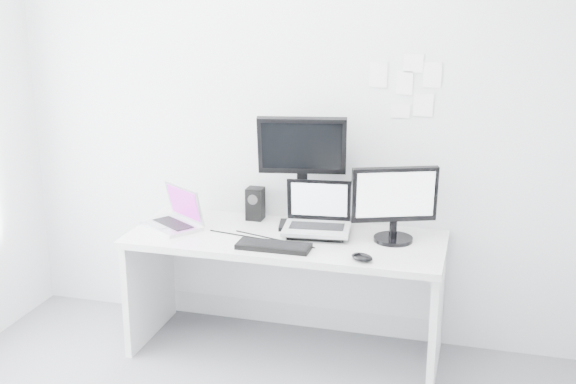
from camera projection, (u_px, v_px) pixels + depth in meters
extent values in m
plane|color=silver|center=(301.00, 118.00, 4.32)|extent=(3.60, 0.00, 3.60)
cube|color=silver|center=(286.00, 295.00, 4.27)|extent=(1.80, 0.70, 0.73)
cube|color=silver|center=(170.00, 207.00, 4.28)|extent=(0.42, 0.40, 0.25)
cube|color=black|center=(255.00, 204.00, 4.44)|extent=(0.12, 0.12, 0.20)
cube|color=#B5B7BC|center=(317.00, 210.00, 4.13)|extent=(0.41, 0.33, 0.31)
cube|color=black|center=(302.00, 171.00, 4.22)|extent=(0.53, 0.28, 0.69)
cube|color=black|center=(395.00, 203.00, 4.03)|extent=(0.53, 0.38, 0.44)
cube|color=black|center=(274.00, 246.00, 3.97)|extent=(0.40, 0.14, 0.03)
ellipsoid|color=black|center=(362.00, 257.00, 3.79)|extent=(0.14, 0.12, 0.04)
cube|color=white|center=(378.00, 75.00, 4.12)|extent=(0.10, 0.00, 0.14)
cube|color=white|center=(405.00, 83.00, 4.10)|extent=(0.09, 0.00, 0.13)
cube|color=white|center=(432.00, 75.00, 4.04)|extent=(0.10, 0.00, 0.14)
cube|color=white|center=(400.00, 111.00, 4.15)|extent=(0.11, 0.00, 0.08)
cube|color=white|center=(413.00, 63.00, 4.05)|extent=(0.11, 0.00, 0.10)
cube|color=white|center=(423.00, 105.00, 4.10)|extent=(0.11, 0.00, 0.13)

